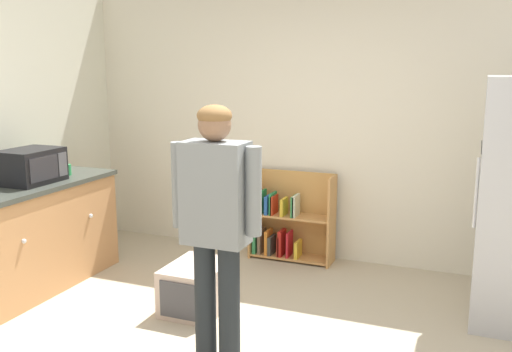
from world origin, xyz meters
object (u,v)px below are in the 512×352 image
at_px(bookshelf, 287,222).
at_px(microwave, 31,166).
at_px(standing_person, 216,218).
at_px(pet_carrier, 197,287).
at_px(banana_bunch, 56,169).
at_px(green_glass_bottle, 36,163).
at_px(green_cup, 67,170).

bearing_deg(bookshelf, microwave, -139.86).
xyz_separation_m(bookshelf, microwave, (-1.73, -1.46, 0.68)).
height_order(standing_person, microwave, standing_person).
bearing_deg(pet_carrier, bookshelf, 79.43).
bearing_deg(standing_person, bookshelf, 97.31).
relative_size(banana_bunch, green_glass_bottle, 0.64).
height_order(bookshelf, pet_carrier, bookshelf).
bearing_deg(standing_person, green_glass_bottle, 157.00).
height_order(microwave, green_glass_bottle, microwave).
relative_size(standing_person, green_glass_bottle, 6.64).
xyz_separation_m(standing_person, microwave, (-2.00, 0.65, 0.06)).
relative_size(bookshelf, standing_person, 0.52).
height_order(bookshelf, standing_person, standing_person).
xyz_separation_m(bookshelf, standing_person, (0.27, -2.11, 0.61)).
bearing_deg(standing_person, green_cup, 152.62).
distance_m(bookshelf, pet_carrier, 1.42).
bearing_deg(microwave, pet_carrier, 3.11).
height_order(standing_person, banana_bunch, standing_person).
relative_size(pet_carrier, banana_bunch, 3.49).
height_order(banana_bunch, green_cup, green_cup).
bearing_deg(standing_person, banana_bunch, 153.09).
xyz_separation_m(pet_carrier, green_glass_bottle, (-1.72, 0.23, 0.82)).
bearing_deg(microwave, green_glass_bottle, 128.51).
bearing_deg(green_cup, pet_carrier, -11.43).
height_order(bookshelf, green_glass_bottle, green_glass_bottle).
height_order(microwave, banana_bunch, microwave).
height_order(banana_bunch, green_glass_bottle, green_glass_bottle).
xyz_separation_m(standing_person, green_cup, (-1.96, 1.01, -0.03)).
distance_m(bookshelf, green_cup, 2.10).
bearing_deg(banana_bunch, pet_carrier, -12.56).
bearing_deg(bookshelf, pet_carrier, -100.57).
bearing_deg(bookshelf, standing_person, -82.69).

